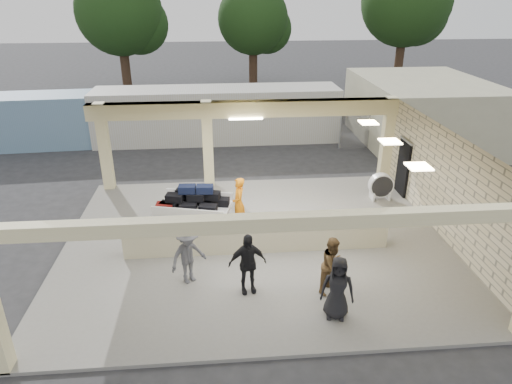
{
  "coord_description": "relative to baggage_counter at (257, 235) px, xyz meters",
  "views": [
    {
      "loc": [
        -1.07,
        -12.56,
        7.48
      ],
      "look_at": [
        0.09,
        1.0,
        1.36
      ],
      "focal_mm": 32.0,
      "sensor_mm": 36.0,
      "label": 1
    }
  ],
  "objects": [
    {
      "name": "car_white_a",
      "position": [
        9.15,
        12.81,
        0.1
      ],
      "size": [
        5.32,
        3.78,
        1.38
      ],
      "primitive_type": "imported",
      "rotation": [
        0.0,
        0.0,
        1.23
      ],
      "color": "silver",
      "rests_on": "ground"
    },
    {
      "name": "passenger_b",
      "position": [
        -0.44,
        -2.08,
        0.37
      ],
      "size": [
        1.04,
        0.5,
        1.71
      ],
      "primitive_type": "imported",
      "rotation": [
        0.0,
        0.0,
        0.14
      ],
      "color": "black",
      "rests_on": "pavilion"
    },
    {
      "name": "fence",
      "position": [
        11.0,
        9.5,
        0.47
      ],
      "size": [
        12.06,
        0.06,
        2.03
      ],
      "color": "gray",
      "rests_on": "ground"
    },
    {
      "name": "luggage_cart",
      "position": [
        -2.01,
        1.85,
        0.27
      ],
      "size": [
        2.7,
        2.05,
        1.41
      ],
      "rotation": [
        0.0,
        0.0,
        -0.25
      ],
      "color": "white",
      "rests_on": "pavilion"
    },
    {
      "name": "baggage_counter",
      "position": [
        0.0,
        0.0,
        0.0
      ],
      "size": [
        8.2,
        0.58,
        0.98
      ],
      "color": "#C5BB93",
      "rests_on": "pavilion"
    },
    {
      "name": "pavilion",
      "position": [
        0.21,
        1.16,
        0.76
      ],
      "size": [
        12.01,
        10.0,
        3.55
      ],
      "color": "slate",
      "rests_on": "ground"
    },
    {
      "name": "container_blue",
      "position": [
        -10.01,
        11.4,
        0.72
      ],
      "size": [
        10.16,
        3.06,
        2.61
      ],
      "primitive_type": "cube",
      "rotation": [
        0.0,
        0.0,
        0.07
      ],
      "color": "#6683A4",
      "rests_on": "ground"
    },
    {
      "name": "passenger_d",
      "position": [
        1.64,
        -3.28,
        0.34
      ],
      "size": [
        0.86,
        0.51,
        1.65
      ],
      "primitive_type": "imported",
      "rotation": [
        0.0,
        0.0,
        -0.24
      ],
      "color": "black",
      "rests_on": "pavilion"
    },
    {
      "name": "ground",
      "position": [
        0.0,
        0.5,
        -0.59
      ],
      "size": [
        120.0,
        120.0,
        0.0
      ],
      "primitive_type": "plane",
      "color": "#28292B",
      "rests_on": "ground"
    },
    {
      "name": "adjacent_building",
      "position": [
        9.5,
        10.5,
        1.01
      ],
      "size": [
        6.0,
        8.0,
        3.2
      ],
      "primitive_type": "cube",
      "color": "#B4B18F",
      "rests_on": "ground"
    },
    {
      "name": "tree_left",
      "position": [
        -7.68,
        24.66,
        5.0
      ],
      "size": [
        6.6,
        6.3,
        9.0
      ],
      "color": "#382619",
      "rests_on": "ground"
    },
    {
      "name": "baggage_handler",
      "position": [
        -0.48,
        1.49,
        0.39
      ],
      "size": [
        0.37,
        0.65,
        1.76
      ],
      "primitive_type": "imported",
      "rotation": [
        0.0,
        0.0,
        4.74
      ],
      "color": "orange",
      "rests_on": "pavilion"
    },
    {
      "name": "passenger_c",
      "position": [
        -1.99,
        -1.51,
        0.33
      ],
      "size": [
        1.08,
        0.91,
        1.64
      ],
      "primitive_type": "imported",
      "rotation": [
        0.0,
        0.0,
        0.61
      ],
      "color": "#4F4F54",
      "rests_on": "pavilion"
    },
    {
      "name": "container_white",
      "position": [
        -1.08,
        11.55,
        0.79
      ],
      "size": [
        12.69,
        2.66,
        2.74
      ],
      "primitive_type": "cube",
      "rotation": [
        0.0,
        0.0,
        0.01
      ],
      "color": "#BBBBB7",
      "rests_on": "ground"
    },
    {
      "name": "car_white_b",
      "position": [
        10.63,
        13.55,
        0.21
      ],
      "size": [
        5.36,
        2.98,
        1.6
      ],
      "primitive_type": "imported",
      "rotation": [
        0.0,
        0.0,
        1.34
      ],
      "color": "silver",
      "rests_on": "ground"
    },
    {
      "name": "tree_mid",
      "position": [
        2.32,
        26.66,
        4.38
      ],
      "size": [
        6.0,
        5.6,
        8.0
      ],
      "color": "#382619",
      "rests_on": "ground"
    },
    {
      "name": "car_dark",
      "position": [
        5.53,
        14.98,
        0.15
      ],
      "size": [
        4.67,
        2.72,
        1.47
      ],
      "primitive_type": "imported",
      "rotation": [
        0.0,
        0.0,
        1.29
      ],
      "color": "black",
      "rests_on": "ground"
    },
    {
      "name": "drum_fan",
      "position": [
        4.99,
        3.28,
        0.06
      ],
      "size": [
        0.92,
        0.51,
        1.02
      ],
      "rotation": [
        0.0,
        0.0,
        0.01
      ],
      "color": "white",
      "rests_on": "pavilion"
    },
    {
      "name": "passenger_a",
      "position": [
        1.78,
        -2.25,
        0.31
      ],
      "size": [
        0.79,
        0.77,
        1.59
      ],
      "primitive_type": "imported",
      "rotation": [
        0.0,
        0.0,
        0.75
      ],
      "color": "brown",
      "rests_on": "pavilion"
    },
    {
      "name": "tree_right",
      "position": [
        14.32,
        25.66,
        5.63
      ],
      "size": [
        7.2,
        7.0,
        10.0
      ],
      "color": "#382619",
      "rests_on": "ground"
    }
  ]
}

